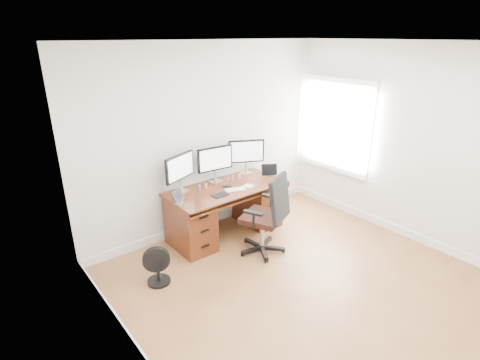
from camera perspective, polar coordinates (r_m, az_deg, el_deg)
ground at (r=4.53m, az=12.47°, el=-16.81°), size 4.50×4.50×0.00m
back_wall at (r=5.43m, az=-4.98°, el=6.19°), size 4.00×0.10×2.70m
right_wall at (r=5.56m, az=25.98°, el=4.48°), size 0.10×4.50×2.70m
desk at (r=5.44m, az=-2.18°, el=-4.39°), size 1.70×0.80×0.75m
office_chair at (r=5.02m, az=3.96°, el=-7.24°), size 0.78×0.78×1.12m
floor_fan at (r=4.60m, az=-12.44°, el=-12.71°), size 0.32×0.27×0.47m
monitor_left at (r=5.08m, az=-9.16°, el=1.76°), size 0.52×0.23×0.53m
monitor_center at (r=5.37m, az=-3.80°, el=3.08°), size 0.55×0.16×0.53m
monitor_right at (r=5.70m, az=0.98°, el=4.22°), size 0.51×0.28×0.53m
tablet_left at (r=4.81m, az=-9.32°, el=-2.59°), size 0.24×0.19×0.19m
tablet_right at (r=5.68m, az=4.55°, el=1.42°), size 0.24×0.18×0.19m
keyboard at (r=5.17m, az=-0.71°, el=-1.48°), size 0.31×0.22×0.01m
trackpad at (r=5.31m, az=1.32°, el=-0.91°), size 0.16×0.16×0.01m
drawing_tablet at (r=5.01m, az=-3.07°, el=-2.32°), size 0.22×0.15×0.01m
phone at (r=5.30m, az=-2.00°, el=-0.95°), size 0.13×0.07×0.01m
figurine_blue at (r=5.19m, az=-6.18°, el=-1.09°), size 0.03×0.03×0.08m
figurine_yellow at (r=5.25m, az=-5.18°, el=-0.81°), size 0.03×0.03×0.08m
figurine_brown at (r=5.33m, az=-3.81°, el=-0.42°), size 0.03×0.03×0.08m
figurine_purple at (r=5.45m, az=-1.78°, el=0.15°), size 0.03×0.03×0.08m
figurine_orange at (r=5.50m, az=-1.07°, el=0.35°), size 0.03×0.03×0.08m
figurine_pink at (r=5.57m, az=-0.08°, el=0.63°), size 0.03×0.03×0.08m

